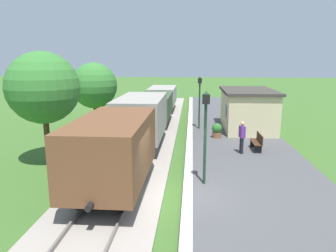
{
  "coord_description": "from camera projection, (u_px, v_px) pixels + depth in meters",
  "views": [
    {
      "loc": [
        0.5,
        -10.82,
        5.11
      ],
      "look_at": [
        -0.72,
        5.15,
        1.69
      ],
      "focal_mm": 33.69,
      "sensor_mm": 36.0,
      "label": 1
    }
  ],
  "objects": [
    {
      "name": "ground_plane",
      "position": [
        177.0,
        200.0,
        11.66
      ],
      "size": [
        160.0,
        160.0,
        0.0
      ],
      "primitive_type": "plane",
      "color": "#3D6628"
    },
    {
      "name": "platform_slab",
      "position": [
        265.0,
        199.0,
        11.4
      ],
      "size": [
        6.0,
        60.0,
        0.25
      ],
      "primitive_type": "cube",
      "color": "#4C4C4F",
      "rests_on": "ground"
    },
    {
      "name": "platform_edge_stripe",
      "position": [
        188.0,
        194.0,
        11.58
      ],
      "size": [
        0.36,
        60.0,
        0.01
      ],
      "primitive_type": "cube",
      "color": "silver",
      "rests_on": "platform_slab"
    },
    {
      "name": "track_ballast",
      "position": [
        113.0,
        196.0,
        11.82
      ],
      "size": [
        3.8,
        60.0,
        0.12
      ],
      "primitive_type": "cube",
      "color": "#9E9389",
      "rests_on": "ground"
    },
    {
      "name": "rail_near",
      "position": [
        132.0,
        194.0,
        11.74
      ],
      "size": [
        0.07,
        60.0,
        0.14
      ],
      "primitive_type": "cube",
      "color": "slate",
      "rests_on": "track_ballast"
    },
    {
      "name": "rail_far",
      "position": [
        94.0,
        192.0,
        11.85
      ],
      "size": [
        0.07,
        60.0,
        0.14
      ],
      "primitive_type": "cube",
      "color": "slate",
      "rests_on": "track_ballast"
    },
    {
      "name": "freight_train",
      "position": [
        147.0,
        114.0,
        20.68
      ],
      "size": [
        2.5,
        26.0,
        2.72
      ],
      "color": "brown",
      "rests_on": "rail_near"
    },
    {
      "name": "station_hut",
      "position": [
        247.0,
        109.0,
        22.1
      ],
      "size": [
        3.5,
        5.8,
        2.78
      ],
      "color": "beige",
      "rests_on": "platform_slab"
    },
    {
      "name": "bench_near_hut",
      "position": [
        257.0,
        142.0,
        17.05
      ],
      "size": [
        0.42,
        1.5,
        0.91
      ],
      "color": "#422819",
      "rests_on": "platform_slab"
    },
    {
      "name": "person_waiting",
      "position": [
        242.0,
        136.0,
        16.36
      ],
      "size": [
        0.32,
        0.42,
        1.71
      ],
      "rotation": [
        0.0,
        0.0,
        3.36
      ],
      "color": "black",
      "rests_on": "platform_slab"
    },
    {
      "name": "potted_planter",
      "position": [
        217.0,
        130.0,
        19.78
      ],
      "size": [
        0.64,
        0.64,
        0.92
      ],
      "color": "brown",
      "rests_on": "platform_slab"
    },
    {
      "name": "lamp_post_near",
      "position": [
        206.0,
        121.0,
        12.01
      ],
      "size": [
        0.28,
        0.28,
        3.7
      ],
      "color": "#193823",
      "rests_on": "platform_slab"
    },
    {
      "name": "lamp_post_far",
      "position": [
        200.0,
        93.0,
        21.92
      ],
      "size": [
        0.28,
        0.28,
        3.7
      ],
      "color": "#193823",
      "rests_on": "platform_slab"
    },
    {
      "name": "tree_trackside_mid",
      "position": [
        43.0,
        88.0,
        15.07
      ],
      "size": [
        3.47,
        3.47,
        5.49
      ],
      "color": "#4C3823",
      "rests_on": "ground"
    },
    {
      "name": "tree_trackside_far",
      "position": [
        94.0,
        86.0,
        23.93
      ],
      "size": [
        3.47,
        3.47,
        4.86
      ],
      "color": "#4C3823",
      "rests_on": "ground"
    }
  ]
}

